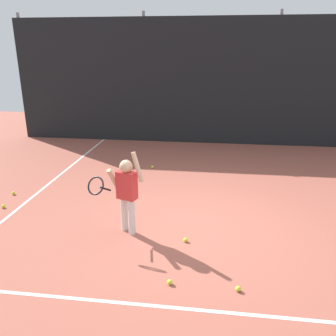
{
  "coord_description": "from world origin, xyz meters",
  "views": [
    {
      "loc": [
        0.19,
        -5.1,
        2.78
      ],
      "look_at": [
        -0.54,
        0.45,
        0.85
      ],
      "focal_mm": 36.99,
      "sensor_mm": 36.0,
      "label": 1
    }
  ],
  "objects_px": {
    "tennis_ball_0": "(13,193)",
    "tennis_ball_1": "(170,282)",
    "tennis_player": "(126,190)",
    "tennis_ball_3": "(238,289)",
    "tennis_ball_5": "(152,167)",
    "tennis_ball_2": "(186,240)",
    "tennis_ball_6": "(3,206)"
  },
  "relations": [
    {
      "from": "tennis_ball_3",
      "to": "tennis_ball_0",
      "type": "bearing_deg",
      "value": 150.98
    },
    {
      "from": "tennis_ball_1",
      "to": "tennis_ball_6",
      "type": "distance_m",
      "value": 3.77
    },
    {
      "from": "tennis_ball_2",
      "to": "tennis_ball_5",
      "type": "relative_size",
      "value": 1.0
    },
    {
      "from": "tennis_ball_2",
      "to": "tennis_ball_6",
      "type": "bearing_deg",
      "value": 167.75
    },
    {
      "from": "tennis_ball_3",
      "to": "tennis_ball_6",
      "type": "bearing_deg",
      "value": 156.68
    },
    {
      "from": "tennis_ball_0",
      "to": "tennis_ball_1",
      "type": "height_order",
      "value": "same"
    },
    {
      "from": "tennis_player",
      "to": "tennis_ball_2",
      "type": "height_order",
      "value": "tennis_player"
    },
    {
      "from": "tennis_ball_0",
      "to": "tennis_ball_1",
      "type": "distance_m",
      "value": 4.21
    },
    {
      "from": "tennis_ball_0",
      "to": "tennis_ball_3",
      "type": "bearing_deg",
      "value": -29.02
    },
    {
      "from": "tennis_player",
      "to": "tennis_ball_3",
      "type": "relative_size",
      "value": 20.46
    },
    {
      "from": "tennis_ball_2",
      "to": "tennis_ball_1",
      "type": "bearing_deg",
      "value": -96.12
    },
    {
      "from": "tennis_ball_0",
      "to": "tennis_ball_5",
      "type": "xyz_separation_m",
      "value": [
        2.5,
        1.98,
        0.0
      ]
    },
    {
      "from": "tennis_ball_2",
      "to": "tennis_ball_3",
      "type": "distance_m",
      "value": 1.28
    },
    {
      "from": "tennis_ball_6",
      "to": "tennis_ball_3",
      "type": "bearing_deg",
      "value": -23.32
    },
    {
      "from": "tennis_ball_6",
      "to": "tennis_player",
      "type": "bearing_deg",
      "value": -12.75
    },
    {
      "from": "tennis_ball_1",
      "to": "tennis_ball_5",
      "type": "relative_size",
      "value": 1.0
    },
    {
      "from": "tennis_player",
      "to": "tennis_ball_1",
      "type": "height_order",
      "value": "tennis_player"
    },
    {
      "from": "tennis_ball_3",
      "to": "tennis_ball_5",
      "type": "height_order",
      "value": "same"
    },
    {
      "from": "tennis_player",
      "to": "tennis_ball_3",
      "type": "height_order",
      "value": "tennis_player"
    },
    {
      "from": "tennis_ball_1",
      "to": "tennis_ball_2",
      "type": "relative_size",
      "value": 1.0
    },
    {
      "from": "tennis_ball_1",
      "to": "tennis_ball_3",
      "type": "xyz_separation_m",
      "value": [
        0.84,
        -0.02,
        0.0
      ]
    },
    {
      "from": "tennis_ball_5",
      "to": "tennis_ball_6",
      "type": "distance_m",
      "value": 3.48
    },
    {
      "from": "tennis_ball_0",
      "to": "tennis_ball_6",
      "type": "bearing_deg",
      "value": -75.73
    },
    {
      "from": "tennis_ball_2",
      "to": "tennis_ball_5",
      "type": "distance_m",
      "value": 3.5
    },
    {
      "from": "tennis_player",
      "to": "tennis_ball_6",
      "type": "height_order",
      "value": "tennis_player"
    },
    {
      "from": "tennis_ball_1",
      "to": "tennis_ball_3",
      "type": "bearing_deg",
      "value": -1.32
    },
    {
      "from": "tennis_player",
      "to": "tennis_ball_1",
      "type": "relative_size",
      "value": 20.46
    },
    {
      "from": "tennis_ball_6",
      "to": "tennis_ball_2",
      "type": "bearing_deg",
      "value": -12.25
    },
    {
      "from": "tennis_ball_1",
      "to": "tennis_ball_5",
      "type": "height_order",
      "value": "same"
    },
    {
      "from": "tennis_ball_0",
      "to": "tennis_ball_6",
      "type": "xyz_separation_m",
      "value": [
        0.15,
        -0.6,
        0.0
      ]
    },
    {
      "from": "tennis_ball_2",
      "to": "tennis_ball_3",
      "type": "height_order",
      "value": "same"
    },
    {
      "from": "tennis_player",
      "to": "tennis_ball_3",
      "type": "distance_m",
      "value": 2.19
    }
  ]
}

